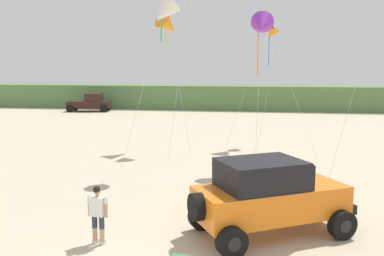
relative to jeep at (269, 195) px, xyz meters
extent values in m
cube|color=#567A47|center=(-5.11, 38.78, 0.16)|extent=(90.00, 7.62, 2.72)
cube|color=orange|center=(0.06, 0.03, -0.19)|extent=(4.74, 3.76, 0.90)
cube|color=orange|center=(1.50, 0.84, 0.18)|extent=(1.79, 2.01, 0.12)
cube|color=black|center=(-0.24, -0.14, 0.66)|extent=(2.87, 2.66, 0.80)
cube|color=black|center=(0.80, 0.45, 0.62)|extent=(0.90, 1.51, 0.72)
cube|color=black|center=(2.05, 1.15, -0.46)|extent=(1.06, 1.67, 0.28)
cylinder|color=black|center=(-1.96, -1.10, -0.09)|extent=(0.64, 0.82, 0.77)
cylinder|color=black|center=(1.08, 1.79, -0.78)|extent=(0.88, 0.67, 0.84)
cylinder|color=black|center=(1.08, 1.79, -0.78)|extent=(0.49, 0.46, 0.38)
cylinder|color=black|center=(2.09, -0.01, -0.78)|extent=(0.88, 0.67, 0.84)
cylinder|color=black|center=(2.09, -0.01, -0.78)|extent=(0.49, 0.46, 0.38)
cylinder|color=black|center=(-1.97, 0.08, -0.78)|extent=(0.88, 0.67, 0.84)
cylinder|color=black|center=(-1.97, 0.08, -0.78)|extent=(0.49, 0.46, 0.38)
cylinder|color=black|center=(-0.96, -1.72, -0.78)|extent=(0.88, 0.67, 0.84)
cylinder|color=black|center=(-0.96, -1.72, -0.78)|extent=(0.49, 0.46, 0.38)
cylinder|color=tan|center=(-4.80, -1.38, -0.95)|extent=(0.14, 0.14, 0.49)
cylinder|color=#2D3347|center=(-4.80, -1.38, -0.56)|extent=(0.15, 0.15, 0.36)
cube|color=silver|center=(-4.80, -1.34, -1.15)|extent=(0.14, 0.27, 0.10)
cylinder|color=tan|center=(-4.59, -1.41, -0.95)|extent=(0.14, 0.14, 0.49)
cylinder|color=#2D3347|center=(-4.59, -1.41, -0.56)|extent=(0.15, 0.15, 0.36)
cube|color=silver|center=(-4.58, -1.37, -1.15)|extent=(0.14, 0.27, 0.10)
cube|color=silver|center=(-4.69, -1.39, -0.11)|extent=(0.43, 0.31, 0.54)
cylinder|color=tan|center=(-4.95, -1.36, -0.12)|extent=(0.09, 0.09, 0.56)
cylinder|color=silver|center=(-4.95, -1.36, 0.07)|extent=(0.11, 0.11, 0.16)
cylinder|color=tan|center=(-4.44, -1.43, -0.12)|extent=(0.09, 0.09, 0.56)
cylinder|color=silver|center=(-4.44, -1.43, 0.07)|extent=(0.11, 0.11, 0.16)
cylinder|color=tan|center=(-4.69, -1.39, 0.20)|extent=(0.10, 0.10, 0.08)
sphere|color=tan|center=(-4.69, -1.39, 0.34)|extent=(0.21, 0.21, 0.21)
sphere|color=black|center=(-4.70, -1.41, 0.36)|extent=(0.21, 0.21, 0.21)
cube|color=black|center=(-18.73, 32.33, -0.44)|extent=(4.80, 2.45, 0.76)
cube|color=black|center=(-18.18, 32.40, 0.36)|extent=(1.81, 1.98, 0.84)
cylinder|color=black|center=(-17.02, 33.60, -0.82)|extent=(0.79, 0.35, 0.76)
cylinder|color=black|center=(-16.76, 31.52, -0.82)|extent=(0.79, 0.35, 0.76)
cylinder|color=black|center=(-20.69, 33.14, -0.82)|extent=(0.79, 0.35, 0.76)
cylinder|color=black|center=(-20.43, 31.06, -0.82)|extent=(0.79, 0.35, 0.76)
cone|color=purple|center=(-0.26, 8.49, 5.60)|extent=(1.19, 1.44, 1.50)
cylinder|color=orange|center=(-0.41, 8.49, 4.30)|extent=(0.05, 0.24, 1.98)
cylinder|color=silver|center=(-0.35, 6.66, 2.23)|extent=(0.20, 3.68, 6.76)
cone|color=orange|center=(0.44, 16.02, 5.85)|extent=(1.06, 0.85, 0.99)
cylinder|color=blue|center=(0.29, 16.02, 4.72)|extent=(0.05, 0.07, 1.87)
cylinder|color=silver|center=(1.60, 13.10, 2.35)|extent=(2.35, 5.87, 7.01)
cylinder|color=silver|center=(0.85, 15.31, 5.68)|extent=(2.46, 5.79, 13.66)
cone|color=black|center=(0.19, 12.49, 6.09)|extent=(1.33, 1.14, 1.27)
cylinder|color=white|center=(0.04, 12.49, 5.49)|extent=(0.05, 0.08, 0.74)
cylinder|color=silver|center=(-1.01, 11.27, 2.47)|extent=(2.41, 2.46, 7.25)
cone|color=orange|center=(-5.78, 13.49, 6.17)|extent=(1.65, 1.92, 1.89)
cylinder|color=yellow|center=(-5.93, 13.49, 5.27)|extent=(0.05, 0.05, 1.09)
cylinder|color=silver|center=(-4.88, 12.14, 2.51)|extent=(1.81, 2.72, 7.32)
cylinder|color=yellow|center=(-4.60, 13.68, 7.50)|extent=(0.05, 0.09, 0.65)
cylinder|color=silver|center=(-4.74, 11.61, 3.48)|extent=(0.58, 4.16, 9.26)
cylinder|color=silver|center=(4.11, 7.22, 4.11)|extent=(2.65, 1.12, 10.53)
cone|color=white|center=(-4.68, 7.36, 6.17)|extent=(1.63, 1.31, 1.67)
cylinder|color=green|center=(-4.83, 7.36, 5.33)|extent=(0.05, 0.12, 1.03)
cylinder|color=silver|center=(-5.66, 6.83, 2.51)|extent=(1.97, 1.08, 7.33)
camera|label=1|loc=(-0.40, -12.16, 3.71)|focal=39.74mm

